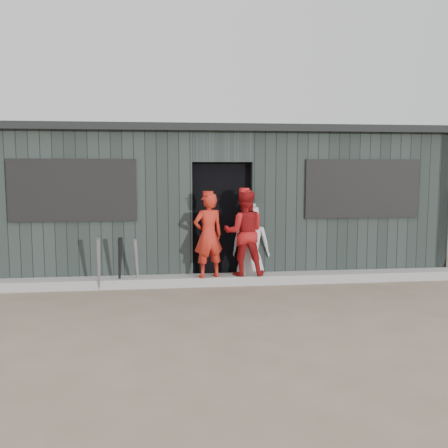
{
  "coord_description": "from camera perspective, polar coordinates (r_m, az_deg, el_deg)",
  "views": [
    {
      "loc": [
        -0.95,
        -6.17,
        1.91
      ],
      "look_at": [
        0.0,
        1.8,
        1.0
      ],
      "focal_mm": 40.0,
      "sensor_mm": 36.0,
      "label": 1
    }
  ],
  "objects": [
    {
      "name": "bat_mid",
      "position": [
        8.03,
        -9.95,
        -4.45
      ],
      "size": [
        0.11,
        0.28,
        0.81
      ],
      "primitive_type": "cone",
      "rotation": [
        0.26,
        0.0,
        -0.15
      ],
      "color": "gray",
      "rests_on": "ground"
    },
    {
      "name": "bat_right",
      "position": [
        8.03,
        -11.82,
        -4.37
      ],
      "size": [
        0.13,
        0.31,
        0.84
      ],
      "primitive_type": "cone",
      "rotation": [
        0.28,
        0.0,
        0.22
      ],
      "color": "black",
      "rests_on": "ground"
    },
    {
      "name": "player_red_left",
      "position": [
        7.98,
        -1.81,
        -1.3
      ],
      "size": [
        0.58,
        0.47,
        1.36
      ],
      "primitive_type": "imported",
      "rotation": [
        0.0,
        0.0,
        3.47
      ],
      "color": "#B02215",
      "rests_on": "curb"
    },
    {
      "name": "player_grey_back",
      "position": [
        8.39,
        3.07,
        -2.22
      ],
      "size": [
        0.72,
        0.57,
        1.29
      ],
      "primitive_type": "imported",
      "rotation": [
        0.0,
        0.0,
        2.86
      ],
      "color": "#B1B1B1",
      "rests_on": "ground"
    },
    {
      "name": "dugout",
      "position": [
        9.74,
        -1.19,
        2.81
      ],
      "size": [
        8.3,
        3.3,
        2.62
      ],
      "color": "black",
      "rests_on": "ground"
    },
    {
      "name": "player_red_right",
      "position": [
        8.15,
        2.32,
        -0.99
      ],
      "size": [
        0.73,
        0.59,
        1.41
      ],
      "primitive_type": "imported",
      "rotation": [
        0.0,
        0.0,
        3.05
      ],
      "color": "maroon",
      "rests_on": "curb"
    },
    {
      "name": "bat_left",
      "position": [
        7.94,
        -14.14,
        -4.5
      ],
      "size": [
        0.11,
        0.28,
        0.85
      ],
      "primitive_type": "cone",
      "rotation": [
        0.24,
        0.0,
        0.16
      ],
      "color": "gray",
      "rests_on": "ground"
    },
    {
      "name": "ground",
      "position": [
        6.53,
        1.91,
        -10.56
      ],
      "size": [
        80.0,
        80.0,
        0.0
      ],
      "primitive_type": "plane",
      "color": "brown",
      "rests_on": "ground"
    },
    {
      "name": "curb",
      "position": [
        8.25,
        -0.02,
        -6.38
      ],
      "size": [
        8.0,
        0.36,
        0.15
      ],
      "primitive_type": "cube",
      "color": "gray",
      "rests_on": "ground"
    }
  ]
}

